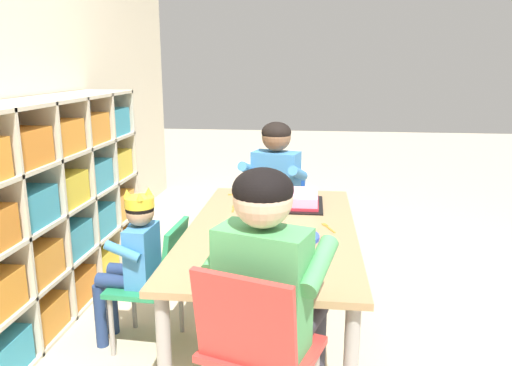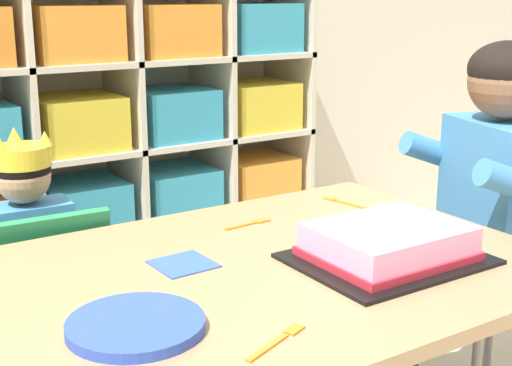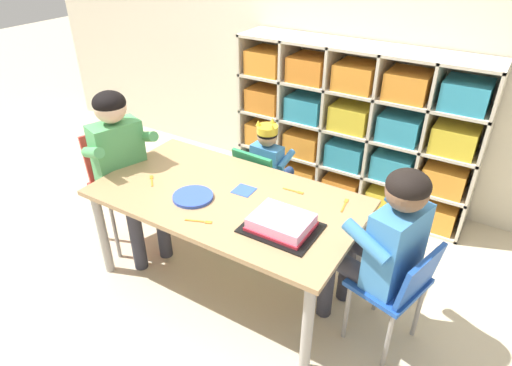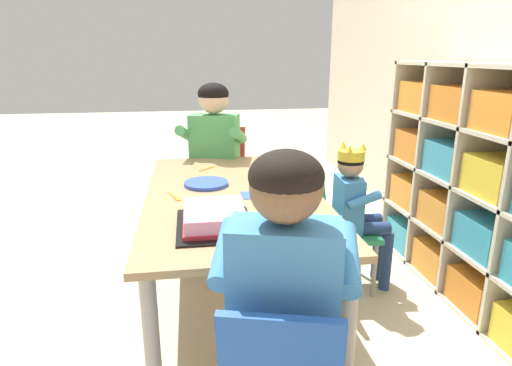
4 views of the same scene
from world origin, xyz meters
TOP-DOWN VIEW (x-y plane):
  - ground at (0.00, 0.00)m, footprint 16.00×16.00m
  - storage_cubby_shelf at (0.25, 1.24)m, footprint 1.78×0.34m
  - activity_table at (0.00, 0.00)m, footprint 1.48×0.81m
  - classroom_chair_blue at (-0.11, 0.55)m, footprint 0.34×0.36m
  - child_with_crown at (-0.10, 0.66)m, footprint 0.30×0.31m
  - classroom_chair_adult_side at (-0.85, -0.02)m, footprint 0.42×0.44m
  - adult_helper_seated at (-0.73, -0.06)m, footprint 0.48×0.46m
  - classroom_chair_guest_side at (0.97, 0.03)m, footprint 0.40×0.41m
  - guest_at_table_side at (0.87, 0.06)m, footprint 0.47×0.46m
  - birthday_cake_on_tray at (0.40, -0.11)m, footprint 0.37×0.29m
  - paper_plate_stack at (-0.14, -0.12)m, footprint 0.22×0.22m
  - paper_napkin_square at (0.05, 0.09)m, footprint 0.12×0.12m
  - fork_near_child_seat at (0.30, 0.23)m, footprint 0.13×0.02m
  - fork_beside_plate_stack at (0.03, -0.27)m, footprint 0.13×0.07m
  - fork_scattered_mid_table at (-0.47, -0.10)m, footprint 0.10×0.10m
  - fork_near_cake_tray at (0.59, 0.26)m, footprint 0.04×0.13m

SIDE VIEW (x-z plane):
  - ground at x=0.00m, z-range 0.00..0.00m
  - classroom_chair_blue at x=-0.11m, z-range 0.04..0.68m
  - classroom_chair_guest_side at x=0.97m, z-range 0.08..0.71m
  - classroom_chair_adult_side at x=-0.85m, z-range 0.09..0.86m
  - child_with_crown at x=-0.10m, z-range 0.09..0.89m
  - activity_table at x=0.00m, z-range 0.23..0.83m
  - storage_cubby_shelf at x=0.25m, z-range -0.03..1.16m
  - paper_napkin_square at x=0.05m, z-range 0.60..0.60m
  - fork_near_child_seat at x=0.30m, z-range 0.60..0.60m
  - fork_beside_plate_stack at x=0.03m, z-range 0.60..0.60m
  - fork_scattered_mid_table at x=-0.47m, z-range 0.60..0.60m
  - fork_near_cake_tray at x=0.59m, z-range 0.60..0.60m
  - paper_plate_stack at x=-0.14m, z-range 0.60..0.62m
  - guest_at_table_side at x=0.87m, z-range 0.11..1.12m
  - birthday_cake_on_tray at x=0.40m, z-range 0.59..0.67m
  - adult_helper_seated at x=-0.73m, z-range 0.13..1.19m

